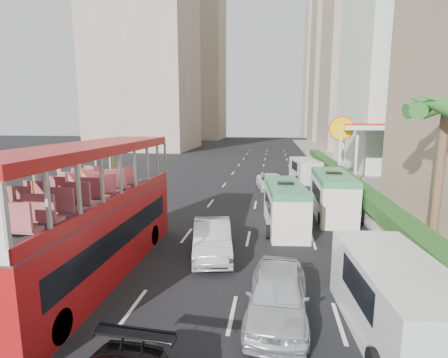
% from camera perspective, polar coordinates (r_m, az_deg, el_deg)
% --- Properties ---
extents(ground_plane, '(200.00, 200.00, 0.00)m').
position_cam_1_polar(ground_plane, '(13.31, 4.18, -16.90)').
color(ground_plane, black).
rests_on(ground_plane, ground).
extents(double_decker_bus, '(2.50, 11.00, 5.06)m').
position_cam_1_polar(double_decker_bus, '(14.07, -20.95, -5.03)').
color(double_decker_bus, '#A61112').
rests_on(double_decker_bus, ground).
extents(car_silver_lane_a, '(2.42, 4.80, 1.51)m').
position_cam_1_polar(car_silver_lane_a, '(15.89, -1.94, -12.28)').
color(car_silver_lane_a, silver).
rests_on(car_silver_lane_a, ground).
extents(car_silver_lane_b, '(2.01, 4.56, 1.53)m').
position_cam_1_polar(car_silver_lane_b, '(11.57, 8.62, -21.44)').
color(car_silver_lane_b, silver).
rests_on(car_silver_lane_b, ground).
extents(van_asset, '(3.00, 5.15, 1.35)m').
position_cam_1_polar(van_asset, '(29.83, 7.83, -1.79)').
color(van_asset, silver).
rests_on(van_asset, ground).
extents(minibus_near, '(2.39, 5.74, 2.48)m').
position_cam_1_polar(minibus_near, '(19.47, 9.89, -4.39)').
color(minibus_near, silver).
rests_on(minibus_near, ground).
extents(minibus_far, '(2.02, 6.02, 2.67)m').
position_cam_1_polar(minibus_far, '(22.49, 17.27, -2.52)').
color(minibus_far, silver).
rests_on(minibus_far, ground).
extents(panel_van_near, '(2.61, 5.62, 2.19)m').
position_cam_1_polar(panel_van_near, '(11.07, 26.37, -17.48)').
color(panel_van_near, silver).
rests_on(panel_van_near, ground).
extents(panel_van_far, '(2.83, 5.41, 2.06)m').
position_cam_1_polar(panel_van_far, '(34.67, 13.09, 1.41)').
color(panel_van_far, silver).
rests_on(panel_van_far, ground).
extents(sidewalk, '(6.00, 120.00, 0.18)m').
position_cam_1_polar(sidewalk, '(38.24, 20.39, 0.39)').
color(sidewalk, '#99968C').
rests_on(sidewalk, ground).
extents(kerb_wall, '(0.30, 44.00, 1.00)m').
position_cam_1_polar(kerb_wall, '(26.96, 19.55, -2.05)').
color(kerb_wall, silver).
rests_on(kerb_wall, sidewalk).
extents(hedge, '(1.10, 44.00, 0.70)m').
position_cam_1_polar(hedge, '(26.81, 19.65, -0.27)').
color(hedge, '#2D6626').
rests_on(hedge, kerb_wall).
extents(palm_tree, '(0.36, 0.36, 6.40)m').
position_cam_1_polar(palm_tree, '(17.56, 31.63, -0.15)').
color(palm_tree, brown).
rests_on(palm_tree, sidewalk).
extents(shell_station, '(6.50, 8.00, 5.50)m').
position_cam_1_polar(shell_station, '(36.22, 22.85, 3.99)').
color(shell_station, silver).
rests_on(shell_station, ground).
extents(tower_mid, '(16.00, 16.00, 50.00)m').
position_cam_1_polar(tower_mid, '(74.43, 23.23, 23.95)').
color(tower_mid, tan).
rests_on(tower_mid, ground).
extents(tower_far_a, '(14.00, 14.00, 44.00)m').
position_cam_1_polar(tower_far_a, '(96.60, 18.63, 18.95)').
color(tower_far_a, tan).
rests_on(tower_far_a, ground).
extents(tower_far_b, '(14.00, 14.00, 40.00)m').
position_cam_1_polar(tower_far_b, '(117.83, 16.57, 16.34)').
color(tower_far_b, tan).
rests_on(tower_far_b, ground).
extents(tower_left_a, '(18.00, 18.00, 52.00)m').
position_cam_1_polar(tower_left_a, '(74.04, -13.11, 25.34)').
color(tower_left_a, tan).
rests_on(tower_left_a, ground).
extents(tower_left_b, '(16.00, 16.00, 46.00)m').
position_cam_1_polar(tower_left_b, '(105.74, -4.78, 19.13)').
color(tower_left_b, tan).
rests_on(tower_left_b, ground).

